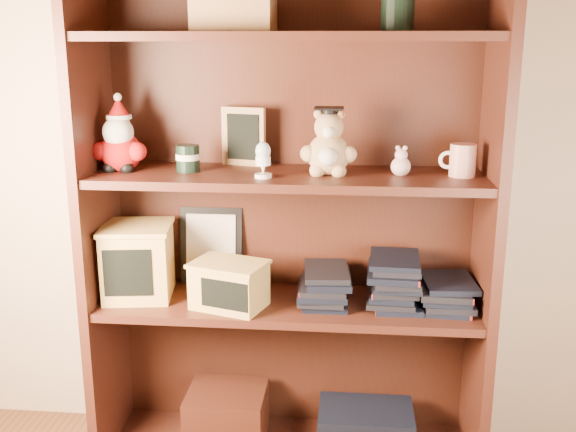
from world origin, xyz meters
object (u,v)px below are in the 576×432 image
(bookcase, at_px, (289,225))
(treats_box, at_px, (138,260))
(grad_teddy_bear, at_px, (329,149))
(teacher_mug, at_px, (462,160))

(bookcase, bearing_deg, treats_box, -173.67)
(grad_teddy_bear, bearing_deg, bookcase, 154.83)
(bookcase, height_order, teacher_mug, bookcase)
(bookcase, bearing_deg, teacher_mug, -5.77)
(bookcase, relative_size, teacher_mug, 15.18)
(treats_box, bearing_deg, grad_teddy_bear, -0.49)
(treats_box, bearing_deg, teacher_mug, 0.06)
(grad_teddy_bear, distance_m, teacher_mug, 0.38)
(teacher_mug, height_order, treats_box, teacher_mug)
(bookcase, distance_m, grad_teddy_bear, 0.28)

